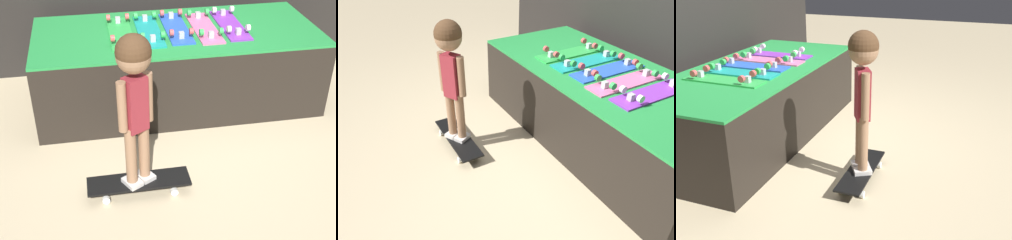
% 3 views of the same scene
% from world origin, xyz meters
% --- Properties ---
extents(ground_plane, '(16.00, 16.00, 0.00)m').
position_xyz_m(ground_plane, '(0.00, 0.00, 0.00)').
color(ground_plane, beige).
extents(display_rack, '(2.37, 1.04, 0.66)m').
position_xyz_m(display_rack, '(0.00, 0.61, 0.33)').
color(display_rack, black).
rests_on(display_rack, ground_plane).
extents(skateboard_green_on_rack, '(0.19, 0.68, 0.09)m').
position_xyz_m(skateboard_green_on_rack, '(-0.47, 0.61, 0.67)').
color(skateboard_green_on_rack, green).
rests_on(skateboard_green_on_rack, display_rack).
extents(skateboard_teal_on_rack, '(0.19, 0.68, 0.09)m').
position_xyz_m(skateboard_teal_on_rack, '(-0.23, 0.61, 0.67)').
color(skateboard_teal_on_rack, teal).
rests_on(skateboard_teal_on_rack, display_rack).
extents(skateboard_blue_on_rack, '(0.19, 0.68, 0.09)m').
position_xyz_m(skateboard_blue_on_rack, '(-0.00, 0.64, 0.67)').
color(skateboard_blue_on_rack, blue).
rests_on(skateboard_blue_on_rack, display_rack).
extents(skateboard_pink_on_rack, '(0.19, 0.68, 0.09)m').
position_xyz_m(skateboard_pink_on_rack, '(0.23, 0.60, 0.67)').
color(skateboard_pink_on_rack, pink).
rests_on(skateboard_pink_on_rack, display_rack).
extents(skateboard_purple_on_rack, '(0.19, 0.68, 0.09)m').
position_xyz_m(skateboard_purple_on_rack, '(0.47, 0.63, 0.67)').
color(skateboard_purple_on_rack, purple).
rests_on(skateboard_purple_on_rack, display_rack).
extents(skateboard_on_floor, '(0.69, 0.19, 0.09)m').
position_xyz_m(skateboard_on_floor, '(-0.49, -0.57, 0.07)').
color(skateboard_on_floor, black).
rests_on(skateboard_on_floor, ground_plane).
extents(child, '(0.24, 0.21, 1.05)m').
position_xyz_m(child, '(-0.49, -0.57, 0.82)').
color(child, silver).
rests_on(child, skateboard_on_floor).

